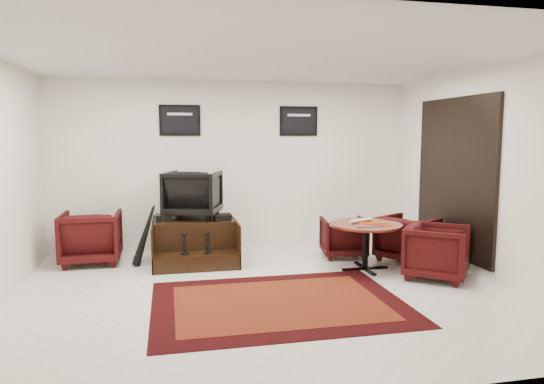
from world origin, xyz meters
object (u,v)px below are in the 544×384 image
at_px(shine_podium, 194,241).
at_px(table_chair_back, 343,235).
at_px(table_chair_window, 407,236).
at_px(meeting_table, 366,229).
at_px(armchair_side, 91,235).
at_px(shine_chair, 193,192).
at_px(table_chair_corner, 437,249).

relative_size(shine_podium, table_chair_back, 1.86).
xyz_separation_m(shine_podium, table_chair_window, (3.16, -0.75, 0.09)).
height_order(meeting_table, table_chair_back, table_chair_back).
bearing_deg(meeting_table, shine_podium, 155.79).
bearing_deg(armchair_side, shine_podium, 173.98).
relative_size(table_chair_back, table_chair_window, 0.90).
relative_size(meeting_table, table_chair_window, 1.33).
relative_size(shine_chair, table_chair_back, 1.19).
height_order(shine_podium, armchair_side, armchair_side).
distance_m(armchair_side, table_chair_corner, 4.97).
xyz_separation_m(armchair_side, table_chair_corner, (4.63, -1.80, -0.03)).
distance_m(table_chair_window, table_chair_corner, 0.91).
relative_size(shine_podium, armchair_side, 1.48).
bearing_deg(armchair_side, table_chair_corner, 158.04).
bearing_deg(shine_podium, armchair_side, 174.72).
bearing_deg(shine_chair, table_chair_corner, 167.60).
bearing_deg(shine_chair, table_chair_window, -178.15).
bearing_deg(shine_podium, table_chair_corner, -28.02).
distance_m(meeting_table, table_chair_back, 0.81).
distance_m(armchair_side, table_chair_window, 4.76).
distance_m(table_chair_back, table_chair_window, 0.97).
distance_m(table_chair_back, table_chair_corner, 1.60).
xyz_separation_m(shine_chair, meeting_table, (2.35, -1.19, -0.46)).
bearing_deg(table_chair_window, armchair_side, 49.64).
xyz_separation_m(table_chair_back, table_chair_corner, (0.80, -1.38, 0.05)).
relative_size(armchair_side, meeting_table, 0.85).
xyz_separation_m(table_chair_window, table_chair_corner, (-0.04, -0.91, 0.01)).
distance_m(shine_podium, armchair_side, 1.53).
distance_m(armchair_side, table_chair_back, 3.85).
bearing_deg(shine_chair, table_chair_back, -172.65).
bearing_deg(shine_podium, shine_chair, 90.00).
relative_size(table_chair_window, table_chair_corner, 0.96).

